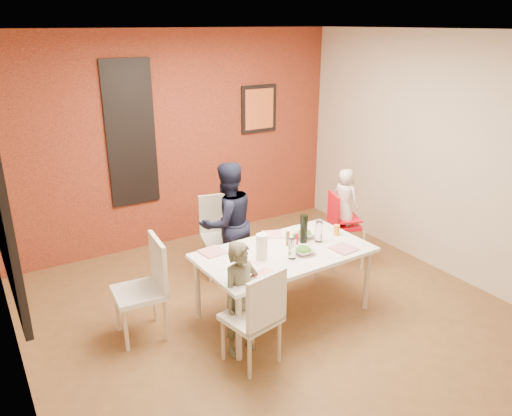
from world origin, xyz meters
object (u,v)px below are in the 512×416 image
paper_towel_roll (262,247)px  child_far (227,223)px  dining_table (284,257)px  chair_left (147,283)px  child_near (242,299)px  toddler (345,197)px  chair_far (219,230)px  chair_near (258,314)px  high_chair (341,223)px  wine_bottle (304,229)px

paper_towel_roll → child_far: bearing=81.4°
dining_table → chair_left: (-1.26, 0.36, -0.10)m
child_near → child_far: child_far is taller
chair_left → toddler: size_ratio=1.43×
chair_far → toddler: (1.30, -0.64, 0.36)m
child_near → paper_towel_roll: 0.56m
chair_near → chair_left: bearing=-67.6°
toddler → paper_towel_roll: bearing=96.1°
child_near → chair_left: bearing=120.2°
high_chair → toddler: (0.02, -0.01, 0.32)m
dining_table → high_chair: 1.29m
dining_table → child_near: child_near is taller
toddler → child_far: bearing=58.8°
chair_far → child_near: child_near is taller
chair_near → toddler: toddler is taller
child_far → paper_towel_roll: child_far is taller
dining_table → toddler: toddler is taller
toddler → chair_left: bearing=79.4°
paper_towel_roll → wine_bottle: bearing=10.1°
high_chair → child_far: bearing=92.6°
dining_table → wine_bottle: bearing=14.6°
high_chair → child_far: 1.37m
chair_far → dining_table: bearing=-70.5°
dining_table → child_far: bearing=98.0°
dining_table → toddler: size_ratio=2.54×
chair_far → chair_left: (-1.15, -0.80, 0.02)m
wine_bottle → toddler: bearing=26.0°
chair_near → toddler: (1.83, 1.08, 0.37)m
toddler → wine_bottle: 1.02m
wine_bottle → chair_left: bearing=169.3°
toddler → paper_towel_roll: size_ratio=2.73×
chair_left → child_near: bearing=45.7°
dining_table → high_chair: (1.17, 0.53, -0.08)m
dining_table → wine_bottle: 0.36m
chair_far → toddler: 1.50m
chair_near → chair_far: size_ratio=0.99×
chair_near → chair_left: (-0.62, 0.92, 0.03)m
dining_table → chair_near: bearing=-139.0°
chair_near → chair_left: chair_left is taller
child_near → toddler: toddler is taller
chair_far → chair_near: bearing=-93.1°
chair_far → chair_left: bearing=-131.1°
child_near → paper_towel_roll: bearing=26.0°
chair_left → toddler: bearing=97.9°
chair_near → high_chair: bearing=-160.4°
child_near → paper_towel_roll: (0.39, 0.29, 0.28)m
wine_bottle → paper_towel_roll: (-0.55, -0.10, -0.02)m
child_far → toddler: bearing=158.8°
chair_far → child_far: child_far is taller
chair_near → high_chair: 2.12m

